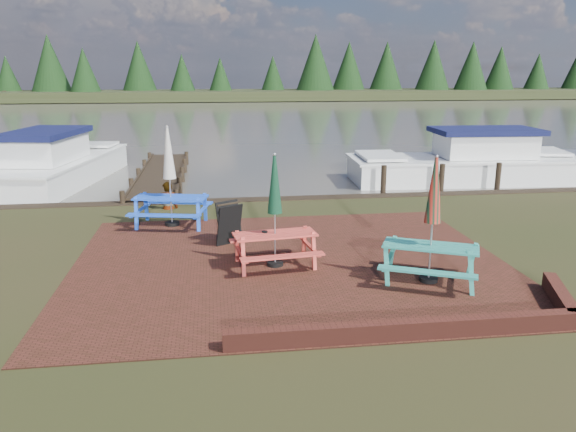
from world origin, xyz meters
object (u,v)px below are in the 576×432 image
(picnic_table_blue, at_px, (170,192))
(chalkboard, at_px, (229,223))
(boat_jetty, at_px, (57,166))
(picnic_table_red, at_px, (275,228))
(jetty, at_px, (161,174))
(boat_near, at_px, (463,165))
(person, at_px, (167,182))
(picnic_table_teal, at_px, (431,240))

(picnic_table_blue, height_order, chalkboard, picnic_table_blue)
(chalkboard, distance_m, boat_jetty, 10.67)
(picnic_table_red, relative_size, chalkboard, 2.40)
(picnic_table_blue, relative_size, jetty, 0.28)
(picnic_table_blue, bearing_deg, boat_near, 39.88)
(jetty, xyz_separation_m, person, (0.61, -5.12, 0.68))
(picnic_table_red, distance_m, boat_near, 12.06)
(picnic_table_teal, bearing_deg, boat_jetty, 155.19)
(picnic_table_red, distance_m, person, 5.86)
(boat_near, relative_size, person, 5.21)
(picnic_table_red, bearing_deg, boat_jetty, 116.40)
(jetty, bearing_deg, person, -83.15)
(boat_jetty, bearing_deg, person, -40.19)
(picnic_table_red, relative_size, picnic_table_blue, 0.91)
(boat_jetty, xyz_separation_m, boat_near, (15.05, -1.56, -0.02))
(picnic_table_blue, distance_m, jetty, 7.07)
(picnic_table_red, distance_m, boat_jetty, 12.55)
(boat_near, xyz_separation_m, person, (-10.68, -3.63, 0.34))
(picnic_table_blue, xyz_separation_m, chalkboard, (1.43, -1.75, -0.40))
(picnic_table_teal, height_order, boat_jetty, picnic_table_teal)
(picnic_table_teal, height_order, person, picnic_table_teal)
(picnic_table_blue, bearing_deg, boat_jetty, 135.33)
(picnic_table_teal, height_order, picnic_table_red, picnic_table_teal)
(picnic_table_red, xyz_separation_m, chalkboard, (-0.88, 1.67, -0.32))
(picnic_table_red, xyz_separation_m, person, (-2.55, 5.28, -0.03))
(person, bearing_deg, jetty, -85.49)
(person, bearing_deg, boat_jetty, -52.23)
(picnic_table_red, distance_m, jetty, 10.89)
(chalkboard, bearing_deg, boat_jetty, 93.96)
(jetty, distance_m, boat_near, 11.40)
(chalkboard, xyz_separation_m, boat_jetty, (-6.04, 8.80, -0.03))
(boat_near, bearing_deg, picnic_table_teal, 155.43)
(boat_near, bearing_deg, chalkboard, 131.73)
(picnic_table_teal, distance_m, picnic_table_red, 3.10)
(chalkboard, bearing_deg, person, 84.27)
(picnic_table_blue, xyz_separation_m, jetty, (-0.85, 6.98, -0.78))
(jetty, bearing_deg, picnic_table_red, -73.08)
(picnic_table_teal, relative_size, chalkboard, 2.50)
(boat_near, bearing_deg, picnic_table_red, 140.56)
(picnic_table_blue, distance_m, chalkboard, 2.30)
(chalkboard, height_order, boat_near, boat_near)
(boat_near, bearing_deg, jetty, 85.45)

